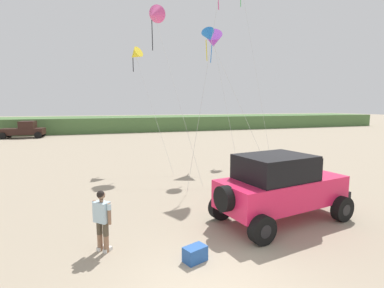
{
  "coord_description": "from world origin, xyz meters",
  "views": [
    {
      "loc": [
        -2.32,
        -5.27,
        3.87
      ],
      "look_at": [
        0.69,
        3.58,
        2.62
      ],
      "focal_mm": 27.31,
      "sensor_mm": 36.0,
      "label": 1
    }
  ],
  "objects_px": {
    "person_watching": "(102,218)",
    "kite_black_sled": "(135,55)",
    "kite_green_box": "(213,41)",
    "kite_blue_swept": "(209,36)",
    "kite_orange_streamer": "(154,15)",
    "distant_pickup": "(24,130)",
    "cooler_box": "(195,254)",
    "jeep": "(280,186)"
  },
  "relations": [
    {
      "from": "person_watching",
      "to": "kite_green_box",
      "type": "xyz_separation_m",
      "value": [
        7.7,
        10.88,
        7.18
      ]
    },
    {
      "from": "distant_pickup",
      "to": "kite_black_sled",
      "type": "bearing_deg",
      "value": -62.09
    },
    {
      "from": "distant_pickup",
      "to": "person_watching",
      "type": "bearing_deg",
      "value": -75.87
    },
    {
      "from": "kite_black_sled",
      "to": "kite_orange_streamer",
      "type": "height_order",
      "value": "kite_orange_streamer"
    },
    {
      "from": "kite_black_sled",
      "to": "kite_orange_streamer",
      "type": "xyz_separation_m",
      "value": [
        1.07,
        -0.96,
        2.25
      ]
    },
    {
      "from": "person_watching",
      "to": "kite_blue_swept",
      "type": "distance_m",
      "value": 12.63
    },
    {
      "from": "cooler_box",
      "to": "kite_green_box",
      "type": "height_order",
      "value": "kite_green_box"
    },
    {
      "from": "cooler_box",
      "to": "distant_pickup",
      "type": "height_order",
      "value": "distant_pickup"
    },
    {
      "from": "kite_black_sled",
      "to": "kite_blue_swept",
      "type": "height_order",
      "value": "kite_blue_swept"
    },
    {
      "from": "jeep",
      "to": "distant_pickup",
      "type": "bearing_deg",
      "value": 113.66
    },
    {
      "from": "cooler_box",
      "to": "kite_blue_swept",
      "type": "distance_m",
      "value": 13.05
    },
    {
      "from": "cooler_box",
      "to": "kite_black_sled",
      "type": "xyz_separation_m",
      "value": [
        0.45,
        12.75,
        6.84
      ]
    },
    {
      "from": "kite_orange_streamer",
      "to": "person_watching",
      "type": "bearing_deg",
      "value": -109.23
    },
    {
      "from": "distant_pickup",
      "to": "kite_blue_swept",
      "type": "xyz_separation_m",
      "value": [
        14.28,
        -22.8,
        6.84
      ]
    },
    {
      "from": "kite_black_sled",
      "to": "kite_blue_swept",
      "type": "xyz_separation_m",
      "value": [
        3.81,
        -3.03,
        0.76
      ]
    },
    {
      "from": "kite_green_box",
      "to": "kite_blue_swept",
      "type": "relative_size",
      "value": 1.09
    },
    {
      "from": "kite_black_sled",
      "to": "kite_blue_swept",
      "type": "relative_size",
      "value": 0.92
    },
    {
      "from": "distant_pickup",
      "to": "kite_black_sled",
      "type": "distance_m",
      "value": 23.19
    },
    {
      "from": "jeep",
      "to": "kite_blue_swept",
      "type": "height_order",
      "value": "kite_blue_swept"
    },
    {
      "from": "jeep",
      "to": "distant_pickup",
      "type": "distance_m",
      "value": 33.83
    },
    {
      "from": "kite_green_box",
      "to": "kite_blue_swept",
      "type": "bearing_deg",
      "value": -118.03
    },
    {
      "from": "distant_pickup",
      "to": "kite_blue_swept",
      "type": "bearing_deg",
      "value": -57.94
    },
    {
      "from": "person_watching",
      "to": "kite_blue_swept",
      "type": "xyz_separation_m",
      "value": [
        6.41,
        8.46,
        6.84
      ]
    },
    {
      "from": "cooler_box",
      "to": "jeep",
      "type": "bearing_deg",
      "value": 3.23
    },
    {
      "from": "distant_pickup",
      "to": "cooler_box",
      "type": "bearing_deg",
      "value": -72.88
    },
    {
      "from": "kite_blue_swept",
      "to": "person_watching",
      "type": "bearing_deg",
      "value": -127.16
    },
    {
      "from": "kite_black_sled",
      "to": "kite_green_box",
      "type": "relative_size",
      "value": 0.84
    },
    {
      "from": "cooler_box",
      "to": "kite_orange_streamer",
      "type": "relative_size",
      "value": 0.06
    },
    {
      "from": "kite_orange_streamer",
      "to": "kite_black_sled",
      "type": "bearing_deg",
      "value": 137.88
    },
    {
      "from": "kite_blue_swept",
      "to": "kite_green_box",
      "type": "bearing_deg",
      "value": 61.97
    },
    {
      "from": "cooler_box",
      "to": "kite_green_box",
      "type": "xyz_separation_m",
      "value": [
        5.55,
        12.14,
        7.93
      ]
    },
    {
      "from": "jeep",
      "to": "kite_black_sled",
      "type": "relative_size",
      "value": 0.66
    },
    {
      "from": "jeep",
      "to": "person_watching",
      "type": "distance_m",
      "value": 5.72
    },
    {
      "from": "jeep",
      "to": "kite_orange_streamer",
      "type": "relative_size",
      "value": 0.5
    },
    {
      "from": "distant_pickup",
      "to": "kite_blue_swept",
      "type": "relative_size",
      "value": 0.57
    },
    {
      "from": "kite_green_box",
      "to": "kite_black_sled",
      "type": "bearing_deg",
      "value": 173.21
    },
    {
      "from": "jeep",
      "to": "kite_green_box",
      "type": "bearing_deg",
      "value": 79.33
    },
    {
      "from": "cooler_box",
      "to": "kite_green_box",
      "type": "bearing_deg",
      "value": 45.29
    },
    {
      "from": "jeep",
      "to": "person_watching",
      "type": "bearing_deg",
      "value": -177.23
    },
    {
      "from": "cooler_box",
      "to": "kite_orange_streamer",
      "type": "height_order",
      "value": "kite_orange_streamer"
    },
    {
      "from": "person_watching",
      "to": "kite_black_sled",
      "type": "relative_size",
      "value": 0.22
    },
    {
      "from": "kite_orange_streamer",
      "to": "kite_blue_swept",
      "type": "xyz_separation_m",
      "value": [
        2.74,
        -2.06,
        -1.49
      ]
    }
  ]
}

